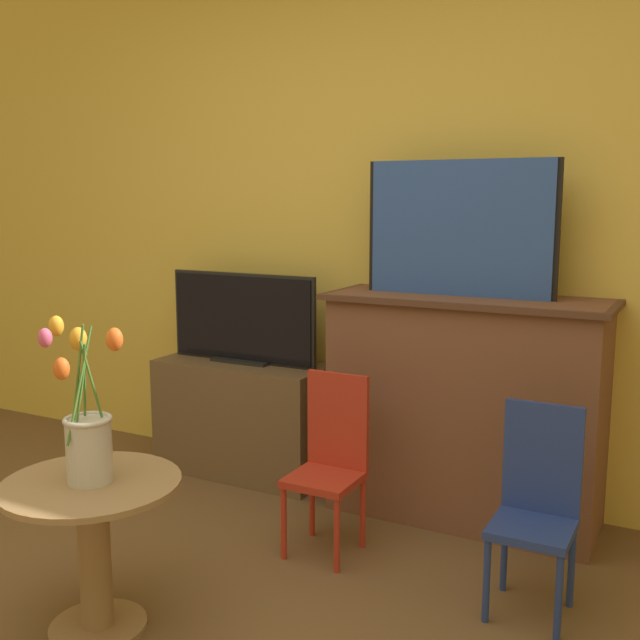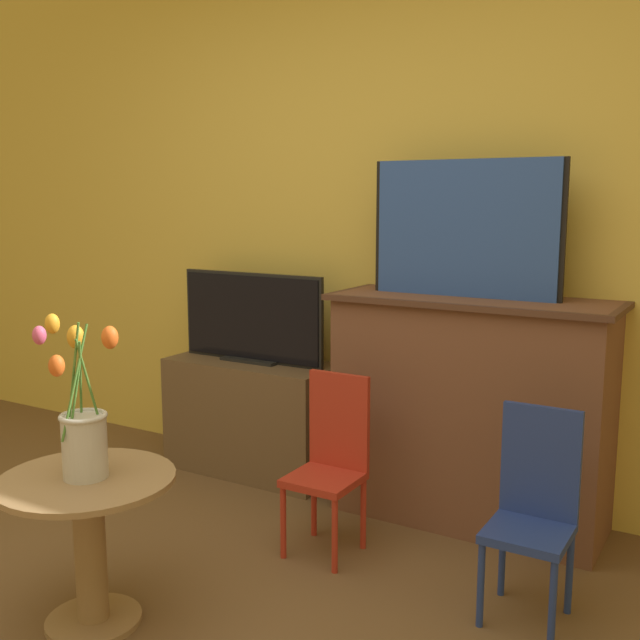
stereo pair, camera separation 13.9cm
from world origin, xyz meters
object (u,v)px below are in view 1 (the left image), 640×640
at_px(chair_red, 330,456).
at_px(vase_tulips, 87,431).
at_px(painting, 459,228).
at_px(chair_blue, 537,501).
at_px(tv_monitor, 242,319).

distance_m(chair_red, vase_tulips, 1.02).
distance_m(painting, chair_blue, 1.20).
bearing_deg(painting, chair_blue, -51.21).
height_order(tv_monitor, vase_tulips, vase_tulips).
height_order(tv_monitor, chair_red, tv_monitor).
xyz_separation_m(chair_blue, vase_tulips, (-1.24, -0.82, 0.29)).
bearing_deg(tv_monitor, vase_tulips, -75.56).
distance_m(tv_monitor, vase_tulips, 1.49).
height_order(painting, chair_blue, painting).
xyz_separation_m(chair_red, vase_tulips, (-0.41, -0.89, 0.29)).
bearing_deg(vase_tulips, painting, 62.59).
bearing_deg(tv_monitor, painting, -0.00).
height_order(chair_red, vase_tulips, vase_tulips).
bearing_deg(tv_monitor, chair_red, -35.10).
relative_size(painting, vase_tulips, 1.54).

